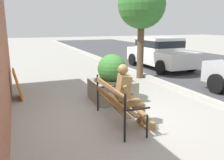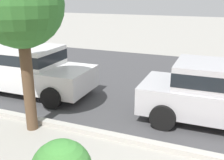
% 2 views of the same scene
% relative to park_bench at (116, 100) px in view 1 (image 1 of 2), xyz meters
% --- Properties ---
extents(ground_plane, '(80.00, 80.00, 0.00)m').
position_rel_park_bench_xyz_m(ground_plane, '(-0.23, 0.16, -0.54)').
color(ground_plane, '#9E9B93').
extents(curb_stone, '(60.00, 0.20, 0.12)m').
position_rel_park_bench_xyz_m(curb_stone, '(-0.23, 3.06, -0.48)').
color(curb_stone, '#B2AFA8').
rests_on(curb_stone, ground).
extents(park_bench, '(1.82, 0.60, 0.95)m').
position_rel_park_bench_xyz_m(park_bench, '(0.00, 0.00, 0.00)').
color(park_bench, olive).
rests_on(park_bench, ground).
extents(bronze_statue_seated, '(0.73, 0.79, 1.37)m').
position_rel_park_bench_xyz_m(bronze_statue_seated, '(0.26, 0.21, 0.12)').
color(bronze_statue_seated, olive).
rests_on(bronze_statue_seated, ground).
extents(concrete_planter, '(1.16, 1.16, 1.35)m').
position_rel_park_bench_xyz_m(concrete_planter, '(-1.59, 0.55, 0.02)').
color(concrete_planter, gray).
rests_on(concrete_planter, ground).
extents(street_tree_near_bench, '(1.89, 1.89, 3.89)m').
position_rel_park_bench_xyz_m(street_tree_near_bench, '(-3.90, 2.76, 2.36)').
color(street_tree_near_bench, brown).
rests_on(street_tree_near_bench, ground).
extents(parked_car_white, '(4.12, 1.96, 1.56)m').
position_rel_park_bench_xyz_m(parked_car_white, '(-5.56, 4.80, 0.30)').
color(parked_car_white, silver).
rests_on(parked_car_white, ground).
extents(leaning_signboard, '(0.70, 0.23, 0.89)m').
position_rel_park_bench_xyz_m(leaning_signboard, '(-2.75, -1.99, -0.09)').
color(leaning_signboard, '#C6661E').
rests_on(leaning_signboard, ground).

